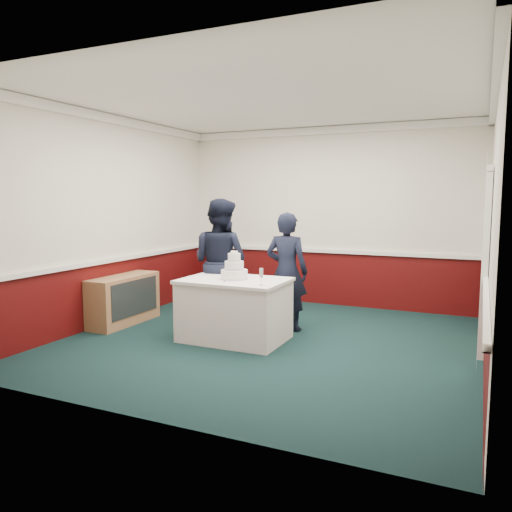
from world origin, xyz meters
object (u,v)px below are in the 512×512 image
at_px(sideboard, 124,300).
at_px(cake_knife, 225,281).
at_px(wedding_cake, 234,271).
at_px(person_woman, 287,271).
at_px(champagne_flute, 261,274).
at_px(person_man, 220,263).
at_px(cake_table, 234,309).

bearing_deg(sideboard, cake_knife, -8.85).
xyz_separation_m(wedding_cake, person_woman, (0.43, 0.74, -0.09)).
relative_size(champagne_flute, person_woman, 0.13).
bearing_deg(cake_knife, champagne_flute, -31.89).
bearing_deg(person_man, sideboard, 30.51).
height_order(cake_table, champagne_flute, champagne_flute).
xyz_separation_m(wedding_cake, cake_knife, (-0.03, -0.20, -0.11)).
bearing_deg(person_woman, cake_table, 58.67).
xyz_separation_m(cake_knife, person_woman, (0.46, 0.94, 0.02)).
distance_m(cake_table, person_man, 0.93).
distance_m(sideboard, person_man, 1.52).
xyz_separation_m(sideboard, person_woman, (2.27, 0.66, 0.46)).
xyz_separation_m(cake_knife, champagne_flute, (0.53, -0.08, 0.14)).
bearing_deg(cake_knife, wedding_cake, 58.17).
xyz_separation_m(sideboard, cake_table, (1.84, -0.08, 0.05)).
relative_size(sideboard, cake_table, 0.91).
distance_m(sideboard, champagne_flute, 2.44).
distance_m(wedding_cake, cake_knife, 0.23).
distance_m(wedding_cake, person_woman, 0.86).
bearing_deg(person_man, wedding_cake, 141.43).
bearing_deg(champagne_flute, cake_table, 150.75).
distance_m(champagne_flute, person_man, 1.34).
bearing_deg(champagne_flute, cake_knife, 171.42).
distance_m(wedding_cake, person_man, 0.78).
bearing_deg(cake_knife, person_woman, 40.72).
bearing_deg(cake_table, wedding_cake, 90.00).
bearing_deg(champagne_flute, sideboard, 171.21).
height_order(sideboard, cake_knife, cake_knife).
bearing_deg(wedding_cake, person_woman, 59.97).
xyz_separation_m(cake_table, champagne_flute, (0.50, -0.28, 0.53)).
bearing_deg(champagne_flute, wedding_cake, 150.75).
distance_m(cake_knife, person_man, 0.93).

